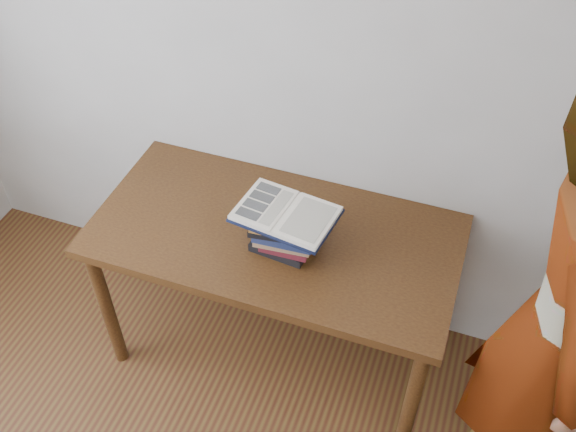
% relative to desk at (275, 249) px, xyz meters
% --- Properties ---
extents(desk, '(1.46, 0.73, 0.78)m').
position_rel_desk_xyz_m(desk, '(0.00, 0.00, 0.00)').
color(desk, '#4F3113').
rests_on(desk, ground).
extents(book_stack, '(0.26, 0.21, 0.18)m').
position_rel_desk_xyz_m(book_stack, '(0.07, -0.07, 0.19)').
color(book_stack, black).
rests_on(book_stack, desk).
extents(open_book, '(0.39, 0.30, 0.03)m').
position_rel_desk_xyz_m(open_book, '(0.07, -0.07, 0.29)').
color(open_book, black).
rests_on(open_book, book_stack).
extents(reader, '(0.46, 0.69, 1.89)m').
position_rel_desk_xyz_m(reader, '(1.05, -0.25, 0.26)').
color(reader, tan).
rests_on(reader, ground).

